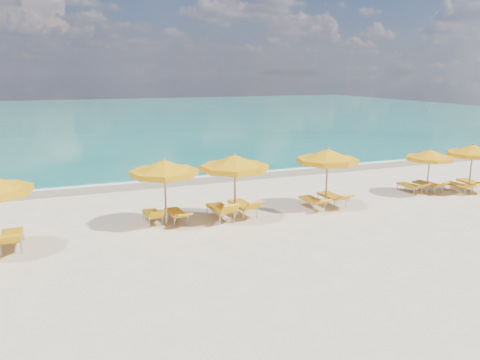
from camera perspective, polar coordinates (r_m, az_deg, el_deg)
name	(u,v)px	position (r m, az deg, el deg)	size (l,w,h in m)	color
ground_plane	(254,218)	(18.39, 1.70, -4.62)	(120.00, 120.00, 0.00)	beige
ocean	(113,116)	(64.74, -15.26, 7.57)	(120.00, 80.00, 0.30)	#136B5C
wet_sand_band	(200,179)	(25.14, -4.89, 0.14)	(120.00, 2.60, 0.01)	tan
foam_line	(196,176)	(25.89, -5.39, 0.50)	(120.00, 1.20, 0.03)	white
whitecap_near	(75,157)	(33.61, -19.53, 2.69)	(14.00, 0.36, 0.05)	white
whitecap_far	(232,135)	(43.16, -0.96, 5.55)	(18.00, 0.30, 0.05)	white
umbrella_3	(164,168)	(17.17, -9.21, 1.44)	(2.95, 2.95, 2.55)	#A87C54
umbrella_4	(235,163)	(17.56, -0.65, 2.07)	(3.23, 3.23, 2.63)	#A87C54
umbrella_5	(328,156)	(19.54, 10.63, 2.84)	(2.85, 2.85, 2.58)	#A87C54
umbrella_6	(430,155)	(23.23, 22.14, 2.81)	(2.77, 2.77, 2.16)	#A87C54
umbrella_7	(473,151)	(24.44, 26.52, 3.21)	(2.82, 2.82, 2.34)	#A87C54
lounger_2_right	(12,241)	(16.89, -26.03, -6.74)	(0.70, 2.00, 0.85)	#A5A8AD
lounger_3_left	(153,218)	(18.03, -10.60, -4.53)	(0.59, 1.62, 0.76)	#A5A8AD
lounger_3_right	(176,217)	(17.97, -7.75, -4.47)	(0.72, 1.83, 0.65)	#A5A8AD
lounger_4_left	(221,213)	(18.18, -2.35, -4.03)	(0.79, 2.01, 0.91)	#A5A8AD
lounger_4_right	(243,209)	(18.69, 0.37, -3.55)	(0.85, 2.05, 0.87)	#A5A8AD
lounger_5_left	(312,203)	(19.84, 8.83, -2.84)	(0.62, 1.77, 0.66)	#A5A8AD
lounger_5_right	(332,200)	(20.46, 11.18, -2.38)	(0.72, 1.96, 0.75)	#A5A8AD
lounger_6_left	(410,188)	(23.61, 20.03, -0.97)	(0.65, 1.67, 0.64)	#A5A8AD
lounger_6_right	(428,187)	(24.10, 21.97, -0.80)	(0.87, 1.89, 0.72)	#A5A8AD
lounger_7_left	(459,188)	(24.55, 25.12, -0.89)	(0.79, 1.76, 0.64)	#A5A8AD
lounger_7_right	(470,185)	(25.23, 26.29, -0.60)	(0.98, 1.98, 0.74)	#A5A8AD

